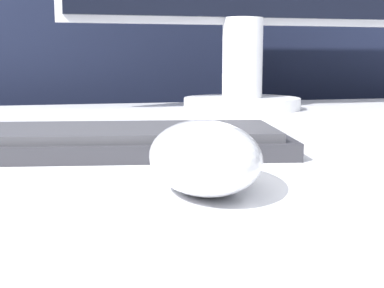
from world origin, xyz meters
The scene contains 3 objects.
partition_panel centered at (0.00, 0.72, 0.73)m, with size 5.00×0.03×1.46m.
computer_mouse_near centered at (-0.05, -0.13, 0.80)m, with size 0.09×0.13×0.05m.
keyboard centered at (-0.16, 0.04, 0.78)m, with size 0.47×0.19×0.02m.
Camera 1 is at (-0.14, -0.47, 0.86)m, focal length 50.00 mm.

